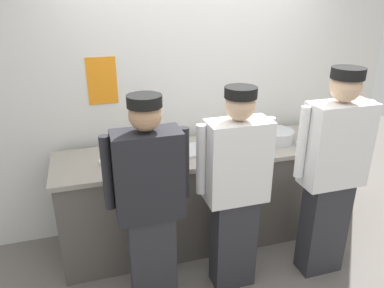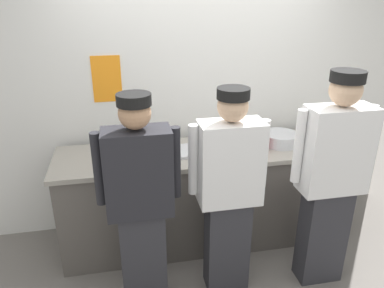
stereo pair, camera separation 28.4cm
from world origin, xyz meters
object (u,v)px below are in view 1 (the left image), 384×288
object	(u,v)px
chef_near_left	(150,203)
plate_stack_front	(236,144)
chefs_knife	(122,155)
ramekin_yellow_sauce	(302,144)
ramekin_green_sauce	(313,139)
chef_far_right	(332,171)
ramekin_red_sauce	(105,162)
chef_center	(236,188)
plate_stack_rear	(153,148)
ramekin_orange_sauce	(225,153)
squeeze_bottle_primary	(263,139)
sheet_tray	(193,150)
mixing_bowl_steel	(276,136)

from	to	relation	value
chef_near_left	plate_stack_front	xyz separation A→B (m)	(0.92, 0.63, 0.08)
chef_near_left	chefs_knife	world-z (taller)	chef_near_left
chef_near_left	ramekin_yellow_sauce	bearing A→B (deg)	17.79
chef_near_left	ramekin_green_sauce	xyz separation A→B (m)	(1.66, 0.55, 0.07)
chef_far_right	ramekin_red_sauce	bearing A→B (deg)	158.94
chef_center	chef_far_right	bearing A→B (deg)	-4.91
plate_stack_rear	chef_center	bearing A→B (deg)	-55.01
ramekin_orange_sauce	chefs_knife	bearing A→B (deg)	163.39
squeeze_bottle_primary	plate_stack_front	bearing A→B (deg)	161.74
ramekin_green_sauce	chefs_knife	world-z (taller)	ramekin_green_sauce
chef_near_left	sheet_tray	bearing A→B (deg)	51.58
chef_near_left	squeeze_bottle_primary	distance (m)	1.28
plate_stack_front	chef_far_right	bearing A→B (deg)	-52.08
sheet_tray	mixing_bowl_steel	bearing A→B (deg)	0.33
plate_stack_front	ramekin_red_sauce	size ratio (longest dim) A/B	2.60
ramekin_green_sauce	plate_stack_rear	bearing A→B (deg)	173.53
squeeze_bottle_primary	ramekin_red_sauce	bearing A→B (deg)	177.91
plate_stack_rear	chef_near_left	bearing A→B (deg)	-103.33
chef_center	mixing_bowl_steel	world-z (taller)	chef_center
sheet_tray	chef_far_right	bearing A→B (deg)	-36.89
chef_center	squeeze_bottle_primary	bearing A→B (deg)	47.73
mixing_bowl_steel	ramekin_green_sauce	xyz separation A→B (m)	(0.33, -0.11, -0.03)
ramekin_yellow_sauce	mixing_bowl_steel	bearing A→B (deg)	134.49
ramekin_orange_sauce	ramekin_red_sauce	world-z (taller)	same
chef_center	ramekin_red_sauce	world-z (taller)	chef_center
chef_far_right	plate_stack_rear	size ratio (longest dim) A/B	8.88
chef_far_right	plate_stack_rear	xyz separation A→B (m)	(-1.27, 0.77, 0.04)
ramekin_orange_sauce	ramekin_green_sauce	size ratio (longest dim) A/B	1.26
ramekin_green_sauce	squeeze_bottle_primary	bearing A→B (deg)	179.46
chef_far_right	plate_stack_front	world-z (taller)	chef_far_right
chef_center	ramekin_orange_sauce	world-z (taller)	chef_center
mixing_bowl_steel	squeeze_bottle_primary	world-z (taller)	squeeze_bottle_primary
mixing_bowl_steel	ramekin_yellow_sauce	distance (m)	0.24
ramekin_orange_sauce	ramekin_green_sauce	bearing A→B (deg)	3.94
ramekin_red_sauce	ramekin_green_sauce	xyz separation A→B (m)	(1.91, -0.06, 0.00)
ramekin_yellow_sauce	chefs_knife	distance (m)	1.62
chef_near_left	ramekin_yellow_sauce	world-z (taller)	chef_near_left
chef_far_right	plate_stack_front	size ratio (longest dim) A/B	7.12
chef_near_left	ramekin_green_sauce	distance (m)	1.75
chef_far_right	mixing_bowl_steel	bearing A→B (deg)	99.06
plate_stack_front	plate_stack_rear	bearing A→B (deg)	173.18
plate_stack_front	ramekin_green_sauce	xyz separation A→B (m)	(0.75, -0.08, -0.01)
mixing_bowl_steel	ramekin_orange_sauce	xyz separation A→B (m)	(-0.58, -0.17, -0.03)
plate_stack_front	plate_stack_rear	world-z (taller)	plate_stack_rear
ramekin_green_sauce	chefs_knife	xyz separation A→B (m)	(-1.76, 0.19, -0.02)
chef_near_left	chefs_knife	size ratio (longest dim) A/B	6.02
plate_stack_front	plate_stack_rear	distance (m)	0.75
chef_far_right	chef_center	bearing A→B (deg)	175.09
plate_stack_rear	ramekin_red_sauce	xyz separation A→B (m)	(-0.42, -0.11, -0.03)
chef_center	ramekin_orange_sauce	bearing A→B (deg)	78.73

